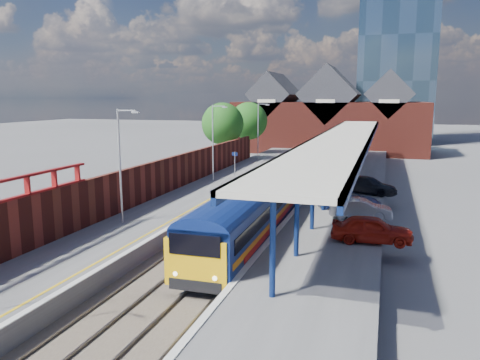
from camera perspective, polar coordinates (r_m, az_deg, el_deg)
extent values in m
plane|color=#5B5B5E|center=(50.28, 6.93, 0.00)|extent=(240.00, 240.00, 0.00)
cube|color=#473D33|center=(40.66, 4.33, -2.27)|extent=(6.00, 76.00, 0.06)
cube|color=slate|center=(41.19, 1.33, -1.96)|extent=(0.07, 76.00, 0.14)
cube|color=slate|center=(40.82, 3.27, -2.08)|extent=(0.07, 76.00, 0.14)
cube|color=slate|center=(40.48, 5.41, -2.22)|extent=(0.07, 76.00, 0.14)
cube|color=slate|center=(40.21, 7.42, -2.34)|extent=(0.07, 76.00, 0.14)
cube|color=#565659|center=(42.12, -2.96, -1.18)|extent=(5.00, 76.00, 1.00)
cube|color=#565659|center=(39.67, 12.82, -2.11)|extent=(6.00, 76.00, 1.00)
cube|color=silver|center=(41.27, 0.09, -0.65)|extent=(0.30, 76.00, 0.05)
cube|color=silver|center=(39.88, 8.76, -1.14)|extent=(0.30, 76.00, 0.05)
cube|color=yellow|center=(41.45, -0.70, -0.63)|extent=(0.14, 76.00, 0.01)
cube|color=navy|center=(27.30, 1.06, -4.30)|extent=(3.07, 16.05, 2.50)
cube|color=navy|center=(27.02, 1.07, -1.72)|extent=(3.07, 16.05, 0.60)
cube|color=navy|center=(43.17, 7.29, 0.91)|extent=(3.07, 16.05, 2.50)
cube|color=navy|center=(42.99, 7.33, 2.56)|extent=(3.07, 16.05, 0.60)
cube|color=navy|center=(59.44, 10.15, 3.30)|extent=(3.07, 16.05, 2.50)
cube|color=navy|center=(59.31, 10.18, 4.50)|extent=(3.07, 16.05, 0.60)
cube|color=navy|center=(75.85, 11.77, 4.66)|extent=(3.07, 16.05, 2.50)
cube|color=navy|center=(75.75, 11.81, 5.60)|extent=(3.07, 16.05, 0.60)
cube|color=black|center=(51.45, 7.39, 2.87)|extent=(0.04, 60.54, 0.70)
cube|color=orange|center=(51.55, 7.36, 1.98)|extent=(0.03, 55.27, 0.30)
cube|color=#B00B0C|center=(51.59, 7.35, 1.71)|extent=(0.03, 55.27, 0.30)
cube|color=#F2B20C|center=(20.21, -5.39, -10.11)|extent=(2.82, 0.35, 2.10)
cube|color=black|center=(19.85, -5.54, -7.89)|extent=(2.30, 0.20, 0.90)
cube|color=black|center=(22.72, -3.02, -11.53)|extent=(2.00, 2.40, 0.60)
cube|color=black|center=(81.56, 12.13, 3.87)|extent=(2.00, 2.40, 0.60)
cylinder|color=navy|center=(18.04, 4.01, -7.87)|extent=(0.24, 0.24, 4.20)
cylinder|color=navy|center=(22.76, 6.95, -4.15)|extent=(0.24, 0.24, 4.20)
cylinder|color=navy|center=(27.57, 8.86, -1.71)|extent=(0.24, 0.24, 4.20)
cylinder|color=navy|center=(32.44, 10.20, 0.00)|extent=(0.24, 0.24, 4.20)
cylinder|color=navy|center=(37.34, 11.18, 1.26)|extent=(0.24, 0.24, 4.20)
cylinder|color=navy|center=(42.27, 11.94, 2.23)|extent=(0.24, 0.24, 4.20)
cylinder|color=navy|center=(47.21, 12.54, 3.00)|extent=(0.24, 0.24, 4.20)
cylinder|color=navy|center=(52.17, 13.03, 3.62)|extent=(0.24, 0.24, 4.20)
cylinder|color=navy|center=(57.13, 13.43, 4.13)|extent=(0.24, 0.24, 4.20)
cylinder|color=navy|center=(62.09, 13.77, 4.56)|extent=(0.24, 0.24, 4.20)
cube|color=beige|center=(41.00, 12.61, 5.14)|extent=(4.50, 52.00, 0.25)
cube|color=navy|center=(41.25, 9.62, 5.06)|extent=(0.20, 52.00, 0.55)
cube|color=navy|center=(40.89, 15.62, 4.79)|extent=(0.20, 52.00, 0.55)
cylinder|color=#A5A8AA|center=(29.44, -14.42, 1.60)|extent=(0.12, 0.12, 7.00)
cube|color=#A5A8AA|center=(28.85, -13.68, 8.25)|extent=(1.20, 0.08, 0.08)
cube|color=#A5A8AA|center=(28.54, -12.63, 8.07)|extent=(0.45, 0.18, 0.12)
cylinder|color=#A5A8AA|center=(43.75, -3.33, 4.53)|extent=(0.12, 0.12, 7.00)
cube|color=#A5A8AA|center=(43.35, -2.62, 8.99)|extent=(1.20, 0.08, 0.08)
cube|color=#A5A8AA|center=(43.15, -1.86, 8.86)|extent=(0.45, 0.18, 0.12)
cylinder|color=#A5A8AA|center=(58.93, 2.21, 5.93)|extent=(0.12, 0.12, 7.00)
cube|color=#A5A8AA|center=(58.64, 2.81, 9.23)|extent=(1.20, 0.08, 0.08)
cube|color=#A5A8AA|center=(58.49, 3.38, 9.13)|extent=(0.45, 0.18, 0.12)
cylinder|color=#A5A8AA|center=(45.39, -0.63, 1.88)|extent=(0.08, 0.08, 2.50)
cube|color=#0C194C|center=(45.25, -0.64, 3.20)|extent=(0.55, 0.06, 0.35)
cube|color=maroon|center=(37.42, -9.94, 0.23)|extent=(0.35, 50.00, 2.80)
cube|color=maroon|center=(25.68, -24.50, -0.63)|extent=(0.30, 0.12, 1.00)
cube|color=maroon|center=(27.18, -21.71, 0.10)|extent=(0.30, 0.12, 1.00)
cube|color=maroon|center=(28.73, -19.21, 0.75)|extent=(0.30, 0.12, 1.00)
cube|color=maroon|center=(77.38, 10.83, 6.35)|extent=(30.00, 12.00, 8.00)
cube|color=#232328|center=(78.80, 4.34, 10.34)|extent=(7.13, 12.00, 7.13)
cube|color=#232328|center=(77.25, 10.96, 10.20)|extent=(9.16, 12.00, 9.16)
cube|color=#232328|center=(76.73, 17.75, 9.92)|extent=(7.13, 12.00, 7.13)
cube|color=beige|center=(72.92, 3.23, 9.60)|extent=(2.80, 0.15, 0.50)
cube|color=beige|center=(71.24, 10.36, 9.45)|extent=(2.80, 0.15, 0.50)
cube|color=beige|center=(70.68, 17.71, 9.14)|extent=(2.80, 0.15, 0.50)
cube|color=#425E71|center=(99.38, 18.67, 16.02)|extent=(14.00, 14.00, 40.00)
cylinder|color=#382314|center=(58.45, -2.12, 3.44)|extent=(0.44, 0.44, 4.00)
sphere|color=#124513|center=(58.16, -2.14, 6.87)|extent=(5.20, 5.20, 5.20)
sphere|color=#124513|center=(57.47, -1.54, 6.13)|extent=(3.20, 3.20, 3.20)
cylinder|color=#382314|center=(65.71, 1.05, 4.16)|extent=(0.44, 0.44, 4.00)
sphere|color=#124513|center=(65.45, 1.06, 7.21)|extent=(5.20, 5.20, 5.20)
sphere|color=#124513|center=(64.79, 1.61, 6.56)|extent=(3.20, 3.20, 3.20)
imported|color=#99170C|center=(26.04, 15.78, -5.78)|extent=(4.35, 1.96, 1.45)
imported|color=#AFB0B4|center=(30.91, 14.49, -3.41)|extent=(3.99, 1.61, 1.29)
imported|color=black|center=(39.20, 15.38, -0.63)|extent=(4.96, 3.35, 1.33)
imported|color=navy|center=(33.38, 13.18, -2.44)|extent=(4.48, 2.33, 1.21)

